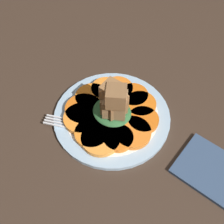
# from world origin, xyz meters

# --- Properties ---
(table_slab) EXTENTS (1.20, 1.20, 0.02)m
(table_slab) POSITION_xyz_m (0.00, 0.00, 0.01)
(table_slab) COLOR #38281E
(table_slab) RESTS_ON ground
(plate) EXTENTS (0.25, 0.25, 0.01)m
(plate) POSITION_xyz_m (0.00, 0.00, 0.03)
(plate) COLOR #99B7D1
(plate) RESTS_ON table_slab
(carrot_slice_0) EXTENTS (0.08, 0.08, 0.01)m
(carrot_slice_0) POSITION_xyz_m (-0.04, -0.05, 0.04)
(carrot_slice_0) COLOR orange
(carrot_slice_0) RESTS_ON plate
(carrot_slice_1) EXTENTS (0.07, 0.07, 0.01)m
(carrot_slice_1) POSITION_xyz_m (-0.00, -0.07, 0.04)
(carrot_slice_1) COLOR orange
(carrot_slice_1) RESTS_ON plate
(carrot_slice_2) EXTENTS (0.08, 0.08, 0.01)m
(carrot_slice_2) POSITION_xyz_m (0.02, -0.06, 0.04)
(carrot_slice_2) COLOR orange
(carrot_slice_2) RESTS_ON plate
(carrot_slice_3) EXTENTS (0.06, 0.06, 0.01)m
(carrot_slice_3) POSITION_xyz_m (0.05, -0.04, 0.04)
(carrot_slice_3) COLOR orange
(carrot_slice_3) RESTS_ON plate
(carrot_slice_4) EXTENTS (0.08, 0.08, 0.01)m
(carrot_slice_4) POSITION_xyz_m (0.06, -0.01, 0.04)
(carrot_slice_4) COLOR orange
(carrot_slice_4) RESTS_ON plate
(carrot_slice_5) EXTENTS (0.07, 0.07, 0.01)m
(carrot_slice_5) POSITION_xyz_m (0.06, 0.03, 0.04)
(carrot_slice_5) COLOR orange
(carrot_slice_5) RESTS_ON plate
(carrot_slice_6) EXTENTS (0.07, 0.07, 0.01)m
(carrot_slice_6) POSITION_xyz_m (0.03, 0.06, 0.04)
(carrot_slice_6) COLOR orange
(carrot_slice_6) RESTS_ON plate
(carrot_slice_7) EXTENTS (0.07, 0.07, 0.01)m
(carrot_slice_7) POSITION_xyz_m (0.01, 0.07, 0.04)
(carrot_slice_7) COLOR #D66115
(carrot_slice_7) RESTS_ON plate
(carrot_slice_8) EXTENTS (0.07, 0.07, 0.01)m
(carrot_slice_8) POSITION_xyz_m (-0.03, 0.06, 0.04)
(carrot_slice_8) COLOR orange
(carrot_slice_8) RESTS_ON plate
(carrot_slice_9) EXTENTS (0.07, 0.07, 0.01)m
(carrot_slice_9) POSITION_xyz_m (-0.05, 0.04, 0.04)
(carrot_slice_9) COLOR orange
(carrot_slice_9) RESTS_ON plate
(carrot_slice_10) EXTENTS (0.08, 0.08, 0.01)m
(carrot_slice_10) POSITION_xyz_m (-0.06, 0.01, 0.04)
(carrot_slice_10) COLOR orange
(carrot_slice_10) RESTS_ON plate
(carrot_slice_11) EXTENTS (0.08, 0.08, 0.01)m
(carrot_slice_11) POSITION_xyz_m (-0.05, -0.03, 0.04)
(carrot_slice_11) COLOR orange
(carrot_slice_11) RESTS_ON plate
(center_pile) EXTENTS (0.09, 0.08, 0.10)m
(center_pile) POSITION_xyz_m (0.00, 0.00, 0.07)
(center_pile) COLOR #2D6033
(center_pile) RESTS_ON plate
(fork) EXTENTS (0.18, 0.10, 0.00)m
(fork) POSITION_xyz_m (-0.02, -0.06, 0.03)
(fork) COLOR silver
(fork) RESTS_ON plate
(napkin) EXTENTS (0.18, 0.11, 0.01)m
(napkin) POSITION_xyz_m (0.25, 0.02, 0.02)
(napkin) COLOR #334766
(napkin) RESTS_ON table_slab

